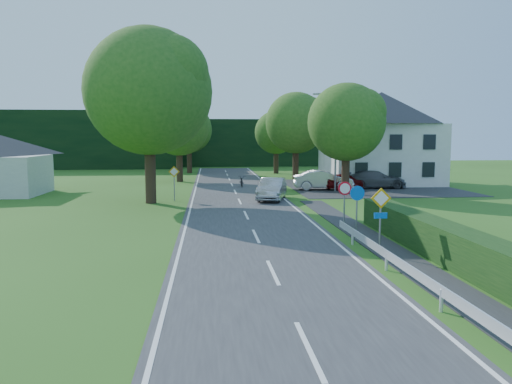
{
  "coord_description": "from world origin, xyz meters",
  "views": [
    {
      "loc": [
        -2.04,
        -9.9,
        4.49
      ],
      "look_at": [
        0.45,
        16.81,
        1.49
      ],
      "focal_mm": 35.0,
      "sensor_mm": 36.0,
      "label": 1
    }
  ],
  "objects": [
    {
      "name": "footpath",
      "position": [
        4.95,
        2.0,
        0.02
      ],
      "size": [
        1.5,
        44.0,
        0.04
      ],
      "primitive_type": "cube",
      "color": "#262628",
      "rests_on": "ground"
    },
    {
      "name": "tree_left_far",
      "position": [
        -5.0,
        40.0,
        4.29
      ],
      "size": [
        7.0,
        7.0,
        8.58
      ],
      "primitive_type": null,
      "color": "#275319",
      "rests_on": "ground"
    },
    {
      "name": "parked_car_red",
      "position": [
        9.27,
        31.19,
        0.73
      ],
      "size": [
        4.35,
        2.9,
        1.38
      ],
      "primitive_type": "imported",
      "rotation": [
        0.0,
        0.0,
        1.92
      ],
      "color": "#630C0B",
      "rests_on": "parking_pad"
    },
    {
      "name": "tree_right_far",
      "position": [
        7.0,
        42.0,
        4.54
      ],
      "size": [
        7.4,
        7.4,
        9.09
      ],
      "primitive_type": null,
      "color": "#275319",
      "rests_on": "ground"
    },
    {
      "name": "treeline_left",
      "position": [
        -28.0,
        62.0,
        4.0
      ],
      "size": [
        44.0,
        6.0,
        8.0
      ],
      "primitive_type": "cube",
      "color": "black",
      "rests_on": "ground"
    },
    {
      "name": "treeline_right",
      "position": [
        8.0,
        66.0,
        3.5
      ],
      "size": [
        30.0,
        5.0,
        7.0
      ],
      "primitive_type": "cube",
      "color": "black",
      "rests_on": "ground"
    },
    {
      "name": "sign_priority_right",
      "position": [
        4.3,
        7.98,
        1.8
      ],
      "size": [
        0.78,
        0.09,
        2.59
      ],
      "color": "gray",
      "rests_on": "ground"
    },
    {
      "name": "sign_roundabout",
      "position": [
        4.3,
        10.98,
        1.67
      ],
      "size": [
        0.64,
        0.08,
        2.37
      ],
      "color": "gray",
      "rests_on": "ground"
    },
    {
      "name": "line_edge_left",
      "position": [
        -3.25,
        20.0,
        0.04
      ],
      "size": [
        0.12,
        80.0,
        0.01
      ],
      "primitive_type": "cube",
      "color": "white",
      "rests_on": "road"
    },
    {
      "name": "parking_pad",
      "position": [
        12.0,
        33.0,
        0.02
      ],
      "size": [
        14.0,
        16.0,
        0.04
      ],
      "primitive_type": "cube",
      "color": "#262628",
      "rests_on": "ground"
    },
    {
      "name": "motorcycle",
      "position": [
        0.79,
        34.02,
        0.54
      ],
      "size": [
        0.69,
        1.93,
        1.01
      ],
      "primitive_type": "imported",
      "rotation": [
        0.0,
        0.0,
        -0.01
      ],
      "color": "black",
      "rests_on": "road"
    },
    {
      "name": "parked_car_grey",
      "position": [
        12.2,
        31.82,
        0.8
      ],
      "size": [
        5.39,
        2.59,
        1.51
      ],
      "primitive_type": "imported",
      "rotation": [
        0.0,
        0.0,
        1.48
      ],
      "color": "#4E4F53",
      "rests_on": "parking_pad"
    },
    {
      "name": "tree_right_back",
      "position": [
        6.0,
        50.0,
        3.78
      ],
      "size": [
        6.2,
        6.2,
        7.56
      ],
      "primitive_type": null,
      "color": "#275319",
      "rests_on": "ground"
    },
    {
      "name": "tree_right_mid",
      "position": [
        8.5,
        28.0,
        4.29
      ],
      "size": [
        7.0,
        7.0,
        8.58
      ],
      "primitive_type": null,
      "color": "#275319",
      "rests_on": "ground"
    },
    {
      "name": "tree_main",
      "position": [
        -6.0,
        24.0,
        5.82
      ],
      "size": [
        9.4,
        9.4,
        11.64
      ],
      "primitive_type": null,
      "color": "#275319",
      "rests_on": "ground"
    },
    {
      "name": "moving_car",
      "position": [
        2.31,
        24.69,
        0.81
      ],
      "size": [
        2.75,
        4.92,
        1.54
      ],
      "primitive_type": "imported",
      "rotation": [
        0.0,
        0.0,
        -0.26
      ],
      "color": "#ADADB2",
      "rests_on": "road"
    },
    {
      "name": "streetlight",
      "position": [
        8.06,
        30.0,
        4.46
      ],
      "size": [
        2.03,
        0.18,
        8.0
      ],
      "color": "gray",
      "rests_on": "ground"
    },
    {
      "name": "parked_car_silver_a",
      "position": [
        7.43,
        31.0,
        0.85
      ],
      "size": [
        5.06,
        2.09,
        1.63
      ],
      "primitive_type": "imported",
      "rotation": [
        0.0,
        0.0,
        1.5
      ],
      "color": "#ACACB1",
      "rests_on": "parking_pad"
    },
    {
      "name": "tree_left_back",
      "position": [
        -4.5,
        52.0,
        4.04
      ],
      "size": [
        6.6,
        6.6,
        8.07
      ],
      "primitive_type": null,
      "color": "#275319",
      "rests_on": "ground"
    },
    {
      "name": "road",
      "position": [
        0.0,
        20.0,
        0.02
      ],
      "size": [
        7.0,
        80.0,
        0.04
      ],
      "primitive_type": "cube",
      "color": "#333335",
      "rests_on": "ground"
    },
    {
      "name": "line_edge_right",
      "position": [
        3.25,
        20.0,
        0.04
      ],
      "size": [
        0.12,
        80.0,
        0.01
      ],
      "primitive_type": "cube",
      "color": "white",
      "rests_on": "road"
    },
    {
      "name": "house_white",
      "position": [
        14.0,
        36.0,
        4.41
      ],
      "size": [
        10.6,
        8.4,
        8.6
      ],
      "color": "silver",
      "rests_on": "ground"
    },
    {
      "name": "sign_speed_limit",
      "position": [
        4.3,
        12.97,
        1.77
      ],
      "size": [
        0.64,
        0.11,
        2.37
      ],
      "color": "gray",
      "rests_on": "ground"
    },
    {
      "name": "ground",
      "position": [
        0.0,
        0.0,
        0.0
      ],
      "size": [
        160.0,
        160.0,
        0.0
      ],
      "primitive_type": "plane",
      "color": "#2D5518",
      "rests_on": "ground"
    },
    {
      "name": "guardrail",
      "position": [
        3.85,
        -1.0,
        0.34
      ],
      "size": [
        0.12,
        26.0,
        0.69
      ],
      "primitive_type": null,
      "color": "white",
      "rests_on": "ground"
    },
    {
      "name": "line_centre",
      "position": [
        0.0,
        20.0,
        0.04
      ],
      "size": [
        0.12,
        80.0,
        0.01
      ],
      "primitive_type": null,
      "color": "white",
      "rests_on": "road"
    },
    {
      "name": "parasol",
      "position": [
        10.21,
        33.1,
        0.92
      ],
      "size": [
        2.46,
        2.49,
        1.76
      ],
      "primitive_type": "imported",
      "rotation": [
        0.0,
        0.0,
        0.34
      ],
      "color": "#C4380F",
      "rests_on": "parking_pad"
    },
    {
      "name": "sign_priority_left",
      "position": [
        -4.5,
        24.98,
        1.72
      ],
      "size": [
        0.78,
        0.09,
        2.44
      ],
      "color": "gray",
      "rests_on": "ground"
    }
  ]
}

